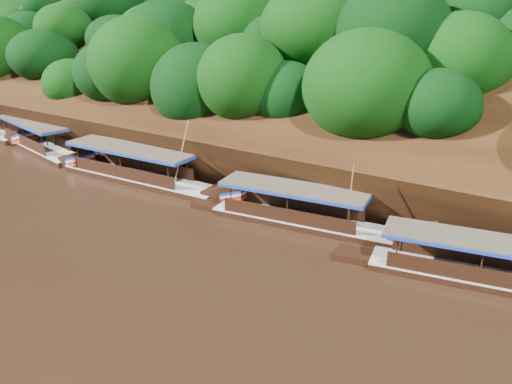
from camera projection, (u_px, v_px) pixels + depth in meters
ground at (248, 284)px, 23.74m from camera, size 160.00×160.00×0.00m
riverbank at (405, 142)px, 40.73m from camera, size 120.00×30.06×19.40m
boat_0 at (512, 278)px, 23.29m from camera, size 13.83×4.36×5.90m
boat_1 at (315, 219)px, 29.56m from camera, size 13.67×3.81×5.02m
boat_2 at (149, 177)px, 36.59m from camera, size 16.34×3.21×5.68m
boat_3 at (44, 146)px, 44.27m from camera, size 14.58×4.95×3.07m
reeds at (292, 195)px, 32.31m from camera, size 47.82×2.57×2.00m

